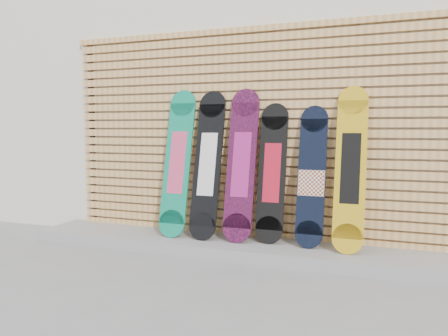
{
  "coord_description": "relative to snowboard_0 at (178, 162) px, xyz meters",
  "views": [
    {
      "loc": [
        1.15,
        -3.42,
        1.25
      ],
      "look_at": [
        -0.39,
        0.75,
        0.85
      ],
      "focal_mm": 35.0,
      "sensor_mm": 36.0,
      "label": 1
    }
  ],
  "objects": [
    {
      "name": "snowboard_5",
      "position": [
        1.77,
        0.0,
        -0.01
      ],
      "size": [
        0.28,
        0.39,
        1.54
      ],
      "color": "gold",
      "rests_on": "concrete_step"
    },
    {
      "name": "snowboard_3",
      "position": [
        1.02,
        0.05,
        -0.08
      ],
      "size": [
        0.28,
        0.28,
        1.39
      ],
      "color": "black",
      "rests_on": "concrete_step"
    },
    {
      "name": "snowboard_1",
      "position": [
        0.35,
        0.0,
        -0.01
      ],
      "size": [
        0.29,
        0.38,
        1.53
      ],
      "color": "black",
      "rests_on": "concrete_step"
    },
    {
      "name": "slat_wall",
      "position": [
        0.76,
        0.22,
        0.31
      ],
      "size": [
        4.26,
        0.08,
        2.29
      ],
      "color": "tan",
      "rests_on": "ground"
    },
    {
      "name": "concrete_step",
      "position": [
        0.76,
        -0.07,
        -0.83
      ],
      "size": [
        4.6,
        0.7,
        0.12
      ],
      "primitive_type": "cube",
      "color": "gray",
      "rests_on": "ground"
    },
    {
      "name": "snowboard_0",
      "position": [
        0.0,
        0.0,
        0.0
      ],
      "size": [
        0.29,
        0.39,
        1.55
      ],
      "color": "#0D7E5F",
      "rests_on": "concrete_step"
    },
    {
      "name": "snowboard_2",
      "position": [
        0.71,
        0.02,
        -0.0
      ],
      "size": [
        0.3,
        0.36,
        1.55
      ],
      "color": "black",
      "rests_on": "concrete_step"
    },
    {
      "name": "ground",
      "position": [
        0.91,
        -0.75,
        -0.89
      ],
      "size": [
        80.0,
        80.0,
        0.0
      ],
      "primitive_type": "plane",
      "color": "gray",
      "rests_on": "ground"
    },
    {
      "name": "building",
      "position": [
        1.41,
        2.75,
        0.91
      ],
      "size": [
        12.0,
        5.0,
        3.6
      ],
      "primitive_type": "cube",
      "color": "beige",
      "rests_on": "ground"
    },
    {
      "name": "snowboard_4",
      "position": [
        1.41,
        0.03,
        -0.11
      ],
      "size": [
        0.27,
        0.32,
        1.36
      ],
      "color": "black",
      "rests_on": "concrete_step"
    }
  ]
}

